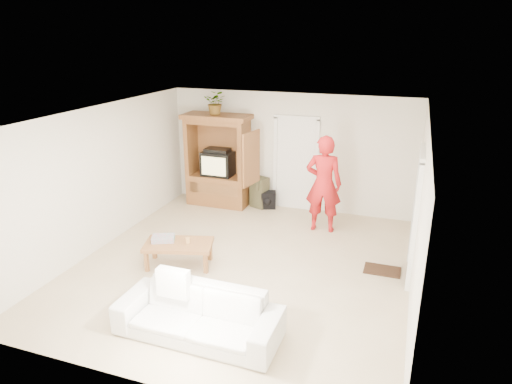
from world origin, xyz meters
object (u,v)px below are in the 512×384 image
(armoire, at_px, (219,166))
(man, at_px, (324,184))
(coffee_table, at_px, (179,246))
(sofa, at_px, (198,314))

(armoire, relative_size, man, 1.07)
(armoire, bearing_deg, coffee_table, -79.66)
(man, distance_m, sofa, 4.09)
(coffee_table, bearing_deg, man, 33.06)
(armoire, relative_size, sofa, 0.97)
(sofa, bearing_deg, coffee_table, 126.43)
(armoire, distance_m, sofa, 4.99)
(man, xyz_separation_m, sofa, (-0.84, -3.94, -0.66))
(man, relative_size, coffee_table, 1.55)
(armoire, xyz_separation_m, man, (2.56, -0.71, 0.07))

